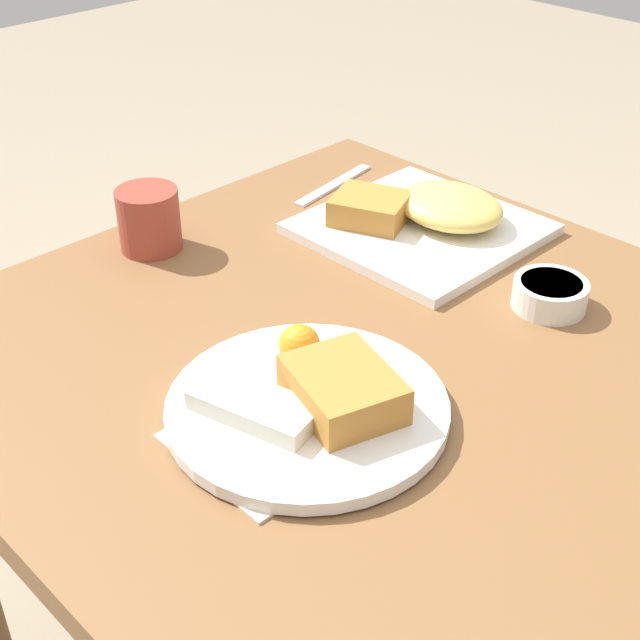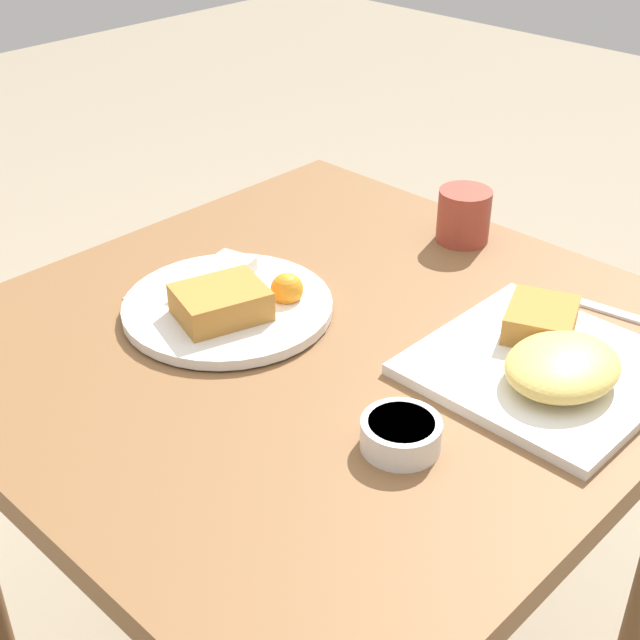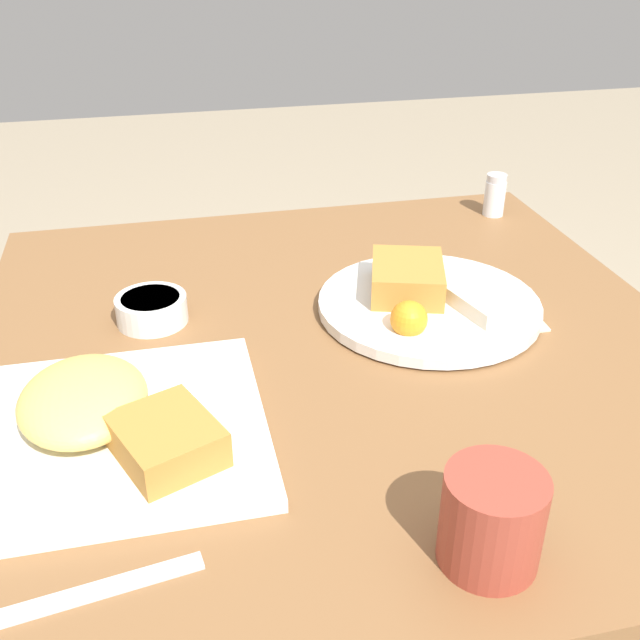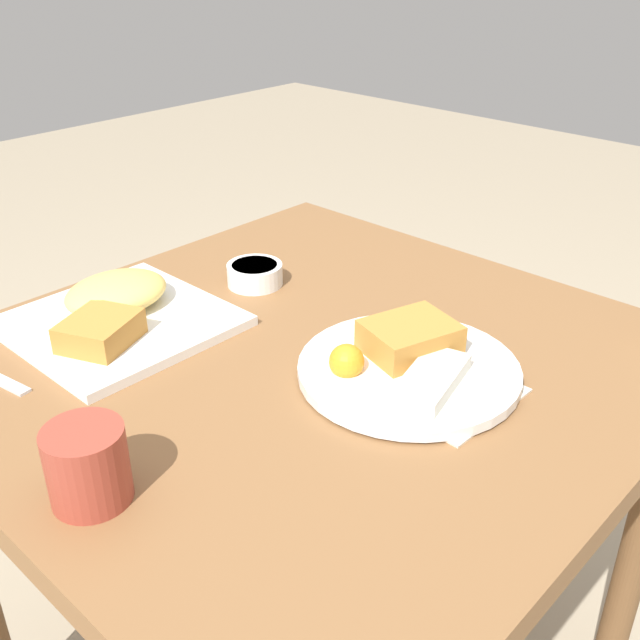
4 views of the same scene
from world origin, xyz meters
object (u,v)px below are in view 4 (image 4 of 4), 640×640
at_px(plate_oval_far, 408,363).
at_px(sauce_ramekin, 255,274).
at_px(coffee_mug, 87,465).
at_px(plate_square_near, 116,312).

xyz_separation_m(plate_oval_far, sauce_ramekin, (-0.05, -0.34, -0.00)).
xyz_separation_m(sauce_ramekin, coffee_mug, (0.45, 0.25, 0.02)).
relative_size(plate_square_near, sauce_ramekin, 3.15).
distance_m(plate_square_near, coffee_mug, 0.36).
distance_m(plate_square_near, sauce_ramekin, 0.23).
bearing_deg(coffee_mug, plate_oval_far, 167.04).
height_order(plate_oval_far, sauce_ramekin, plate_oval_far).
xyz_separation_m(plate_square_near, plate_oval_far, (-0.17, 0.38, -0.00)).
relative_size(plate_oval_far, coffee_mug, 3.41).
bearing_deg(sauce_ramekin, plate_square_near, -10.67).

